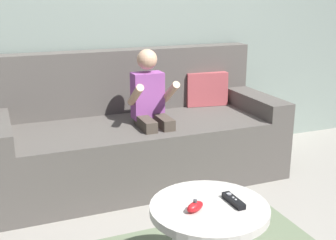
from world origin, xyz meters
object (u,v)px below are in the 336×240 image
at_px(person_seated_on_couch, 152,110).
at_px(coffee_table, 208,222).
at_px(couch, 137,136).
at_px(nunchuk_red, 195,207).
at_px(game_remote_black_near_edge, 233,201).

height_order(person_seated_on_couch, coffee_table, person_seated_on_couch).
xyz_separation_m(couch, coffee_table, (-0.10, -1.31, 0.04)).
xyz_separation_m(person_seated_on_couch, nunchuk_red, (-0.24, -1.16, -0.10)).
relative_size(person_seated_on_couch, nunchuk_red, 9.24).
relative_size(couch, game_remote_black_near_edge, 14.25).
bearing_deg(couch, person_seated_on_couch, -73.54).
height_order(person_seated_on_couch, game_remote_black_near_edge, person_seated_on_couch).
relative_size(person_seated_on_couch, coffee_table, 1.82).
bearing_deg(game_remote_black_near_edge, coffee_table, 165.73).
relative_size(couch, nunchuk_red, 20.02).
height_order(couch, coffee_table, couch).
distance_m(couch, nunchuk_red, 1.36).
height_order(coffee_table, game_remote_black_near_edge, game_remote_black_near_edge).
bearing_deg(game_remote_black_near_edge, couch, 90.01).
distance_m(couch, game_remote_black_near_edge, 1.35).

